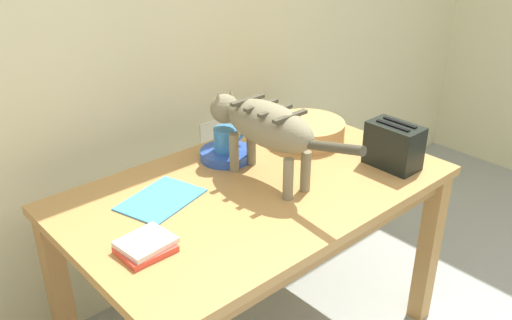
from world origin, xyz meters
TOP-DOWN VIEW (x-y plane):
  - wall_rear at (0.00, 1.89)m, footprint 5.16×0.11m
  - dining_table at (-0.04, 1.24)m, footprint 1.36×0.84m
  - cat at (0.02, 1.27)m, footprint 0.16×0.70m
  - saucer_bowl at (0.02, 1.48)m, footprint 0.21×0.21m
  - coffee_mug at (0.02, 1.48)m, footprint 0.14×0.09m
  - magazine at (-0.35, 1.38)m, footprint 0.32×0.26m
  - book_stack at (-0.55, 1.16)m, footprint 0.16×0.14m
  - wicker_basket at (0.38, 1.39)m, footprint 0.32×0.32m
  - toaster at (0.45, 1.01)m, footprint 0.12×0.20m

SIDE VIEW (x-z plane):
  - dining_table at x=-0.04m, z-range 0.28..1.02m
  - magazine at x=-0.35m, z-range 0.74..0.75m
  - book_stack at x=-0.55m, z-range 0.74..0.78m
  - saucer_bowl at x=0.02m, z-range 0.74..0.78m
  - wicker_basket at x=0.38m, z-range 0.74..0.83m
  - coffee_mug at x=0.02m, z-range 0.78..0.87m
  - toaster at x=0.45m, z-range 0.74..0.92m
  - cat at x=0.02m, z-range 0.80..1.10m
  - wall_rear at x=0.00m, z-range 0.00..2.50m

